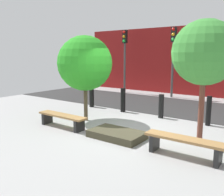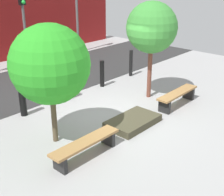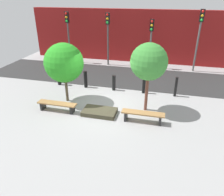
% 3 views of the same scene
% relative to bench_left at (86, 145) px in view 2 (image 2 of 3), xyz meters
% --- Properties ---
extents(ground_plane, '(18.00, 18.00, 0.00)m').
position_rel_bench_left_xyz_m(ground_plane, '(2.00, 0.94, -0.31)').
color(ground_plane, '#9A9A9A').
extents(road_strip, '(18.00, 4.03, 0.01)m').
position_rel_bench_left_xyz_m(road_strip, '(2.00, 5.27, -0.30)').
color(road_strip, '#2C2C2C').
rests_on(road_strip, ground).
extents(bench_left, '(1.86, 0.40, 0.42)m').
position_rel_bench_left_xyz_m(bench_left, '(0.00, 0.00, 0.00)').
color(bench_left, black).
rests_on(bench_left, ground).
extents(bench_right, '(1.83, 0.39, 0.46)m').
position_rel_bench_left_xyz_m(bench_right, '(4.00, 0.00, 0.02)').
color(bench_right, black).
rests_on(bench_right, ground).
extents(planter_bed, '(1.52, 0.92, 0.20)m').
position_rel_bench_left_xyz_m(planter_bed, '(2.00, 0.20, -0.21)').
color(planter_bed, '#413D2B').
rests_on(planter_bed, ground).
extents(tree_behind_left_bench, '(1.89, 1.89, 2.95)m').
position_rel_bench_left_xyz_m(tree_behind_left_bench, '(0.00, 1.11, 1.70)').
color(tree_behind_left_bench, brown).
rests_on(tree_behind_left_bench, ground).
extents(tree_behind_right_bench, '(1.63, 1.63, 3.16)m').
position_rel_bench_left_xyz_m(tree_behind_right_bench, '(4.00, 1.11, 2.03)').
color(tree_behind_right_bench, brown).
rests_on(tree_behind_right_bench, ground).
extents(bollard_left, '(0.20, 0.20, 0.97)m').
position_rel_bench_left_xyz_m(bollard_left, '(0.31, 3.00, 0.18)').
color(bollard_left, black).
rests_on(bollard_left, ground).
extents(bollard_center, '(0.19, 0.19, 0.87)m').
position_rel_bench_left_xyz_m(bollard_center, '(2.00, 3.00, 0.13)').
color(bollard_center, black).
rests_on(bollard_center, ground).
extents(bollard_right, '(0.16, 0.16, 0.98)m').
position_rel_bench_left_xyz_m(bollard_right, '(3.69, 3.00, 0.18)').
color(bollard_right, black).
rests_on(bollard_right, ground).
extents(bollard_far_right, '(0.14, 0.14, 1.07)m').
position_rel_bench_left_xyz_m(bollard_far_right, '(5.37, 3.00, 0.23)').
color(bollard_far_right, black).
rests_on(bollard_far_right, ground).
extents(traffic_light_mid_east, '(0.28, 0.27, 3.40)m').
position_rel_bench_left_xyz_m(traffic_light_mid_east, '(3.55, 7.57, 2.05)').
color(traffic_light_mid_east, '#565656').
rests_on(traffic_light_mid_east, ground).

